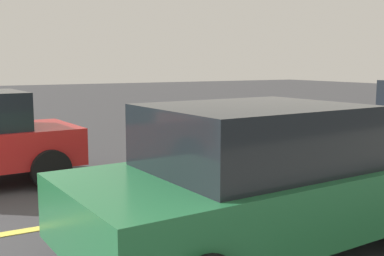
{
  "coord_description": "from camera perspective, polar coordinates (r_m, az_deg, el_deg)",
  "views": [
    {
      "loc": [
        0.2,
        -5.74,
        2.0
      ],
      "look_at": [
        3.52,
        0.14,
        1.08
      ],
      "focal_mm": 44.37,
      "sensor_mm": 36.0,
      "label": 1
    }
  ],
  "objects": [
    {
      "name": "lane_marking_centre",
      "position": [
        6.69,
        -3.32,
        -9.55
      ],
      "size": [
        28.0,
        0.16,
        0.01
      ],
      "primitive_type": "cube",
      "color": "#E0D14C"
    },
    {
      "name": "car_green_approaching",
      "position": [
        4.99,
        8.6,
        -6.19
      ],
      "size": [
        4.34,
        2.31,
        1.59
      ],
      "color": "#236B3D",
      "rests_on": "ground_plane"
    }
  ]
}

